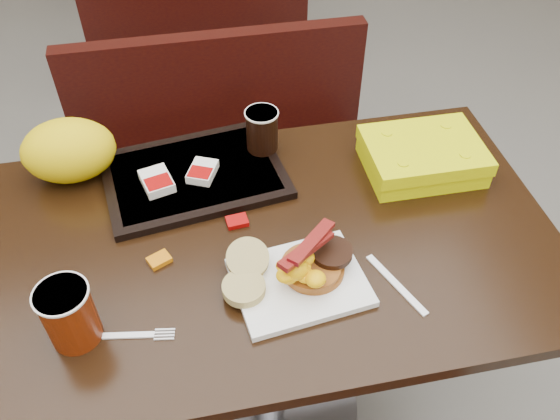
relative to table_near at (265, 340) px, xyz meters
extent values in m
cube|color=slate|center=(0.00, 0.00, -0.38)|extent=(6.00, 7.00, 0.01)
cube|color=white|center=(0.05, -0.13, 0.38)|extent=(0.26, 0.22, 0.01)
cylinder|color=#974119|center=(0.08, -0.11, 0.40)|extent=(0.14, 0.14, 0.02)
cylinder|color=black|center=(0.12, -0.10, 0.42)|extent=(0.10, 0.10, 0.01)
ellipsoid|color=#FFB105|center=(0.04, -0.14, 0.44)|extent=(0.10, 0.09, 0.04)
cylinder|color=tan|center=(-0.06, -0.13, 0.40)|extent=(0.09, 0.09, 0.02)
cylinder|color=tan|center=(-0.04, -0.07, 0.41)|extent=(0.08, 0.09, 0.05)
cylinder|color=#912305|center=(-0.35, -0.16, 0.44)|extent=(0.10, 0.10, 0.12)
cube|color=white|center=(0.23, -0.16, 0.38)|extent=(0.07, 0.16, 0.00)
cube|color=#C46908|center=(-0.21, -0.02, 0.38)|extent=(0.05, 0.05, 0.01)
cube|color=#8C0504|center=(-0.04, 0.05, 0.38)|extent=(0.05, 0.04, 0.01)
cube|color=black|center=(-0.12, 0.21, 0.38)|extent=(0.42, 0.33, 0.02)
cube|color=silver|center=(-0.20, 0.18, 0.40)|extent=(0.08, 0.09, 0.02)
cube|color=silver|center=(-0.10, 0.20, 0.40)|extent=(0.08, 0.09, 0.02)
cylinder|color=black|center=(0.05, 0.27, 0.44)|extent=(0.08, 0.08, 0.10)
cube|color=#CCD203|center=(0.39, 0.15, 0.41)|extent=(0.26, 0.20, 0.07)
ellipsoid|color=#DAB107|center=(-0.38, 0.28, 0.45)|extent=(0.23, 0.19, 0.14)
camera|label=1|loc=(-0.12, -0.78, 1.25)|focal=37.34mm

